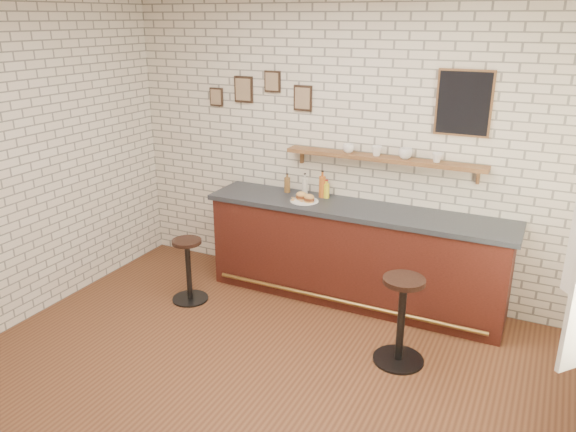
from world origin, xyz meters
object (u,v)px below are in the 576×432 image
condiment_bottle_yellow (326,190)px  bar_counter (354,254)px  bitters_bottle_brown (287,185)px  shelf_cup_b (377,151)px  ciabatta_sandwich (305,197)px  shelf_cup_c (405,154)px  shelf_cup_a (348,148)px  bar_stool_left (188,268)px  bar_stool_right (401,318)px  shelf_cup_d (437,158)px  sandwich_plate (304,201)px  bitters_bottle_white (305,186)px  bitters_bottle_amber (322,186)px

condiment_bottle_yellow → bar_counter: bearing=-22.0°
bitters_bottle_brown → condiment_bottle_yellow: bearing=-0.0°
shelf_cup_b → ciabatta_sandwich: bearing=131.1°
condiment_bottle_yellow → ciabatta_sandwich: bearing=-124.0°
ciabatta_sandwich → shelf_cup_c: bearing=15.5°
shelf_cup_c → bitters_bottle_brown: bearing=122.1°
shelf_cup_a → shelf_cup_c: bearing=-22.2°
bar_stool_left → bitters_bottle_brown: bearing=53.5°
condiment_bottle_yellow → shelf_cup_c: size_ratio=1.47×
bitters_bottle_brown → bar_stool_right: (1.58, -1.05, -0.68)m
shelf_cup_c → shelf_cup_b: bearing=120.1°
shelf_cup_a → bar_counter: bearing=-70.6°
shelf_cup_d → shelf_cup_b: bearing=-171.5°
condiment_bottle_yellow → shelf_cup_c: shelf_cup_c is taller
ciabatta_sandwich → shelf_cup_b: size_ratio=2.26×
shelf_cup_a → shelf_cup_b: size_ratio=1.09×
sandwich_plate → bitters_bottle_white: 0.25m
shelf_cup_d → shelf_cup_a: bearing=-171.5°
bitters_bottle_amber → bar_stool_left: (-1.08, -0.92, -0.77)m
bar_counter → shelf_cup_c: 1.14m
bar_counter → shelf_cup_b: bearing=60.1°
bitters_bottle_brown → shelf_cup_d: shelf_cup_d is taller
bitters_bottle_white → bitters_bottle_amber: 0.20m
condiment_bottle_yellow → shelf_cup_b: bearing=5.1°
bitters_bottle_amber → shelf_cup_a: shelf_cup_a is taller
bar_counter → bitters_bottle_amber: bitters_bottle_amber is taller
bar_stool_right → shelf_cup_d: size_ratio=8.12×
bitters_bottle_white → bar_stool_right: size_ratio=0.30×
bitters_bottle_brown → shelf_cup_b: bearing=2.7°
bitters_bottle_brown → bitters_bottle_white: 0.21m
bar_counter → bitters_bottle_white: bearing=166.2°
sandwich_plate → shelf_cup_a: 0.69m
bitters_bottle_brown → shelf_cup_d: size_ratio=2.18×
bitters_bottle_white → condiment_bottle_yellow: bitters_bottle_white is taller
bitters_bottle_amber → bar_stool_right: bearing=-41.8°
bitters_bottle_amber → shelf_cup_d: size_ratio=2.97×
sandwich_plate → shelf_cup_a: bearing=35.6°
bitters_bottle_brown → shelf_cup_a: 0.80m
ciabatta_sandwich → shelf_cup_b: (0.64, 0.26, 0.49)m
bitters_bottle_white → bar_stool_right: bitters_bottle_white is taller
bitters_bottle_amber → bar_counter: bearing=-19.7°
bar_counter → ciabatta_sandwich: (-0.53, -0.06, 0.55)m
ciabatta_sandwich → bar_stool_right: 1.65m
condiment_bottle_yellow → bitters_bottle_amber: bearing=180.0°
ciabatta_sandwich → condiment_bottle_yellow: 0.26m
bitters_bottle_white → shelf_cup_b: size_ratio=2.25×
bar_counter → bitters_bottle_white: bitters_bottle_white is taller
sandwich_plate → shelf_cup_b: bearing=21.5°
bitters_bottle_white → shelf_cup_d: shelf_cup_d is taller
bitters_bottle_brown → shelf_cup_d: bearing=1.7°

